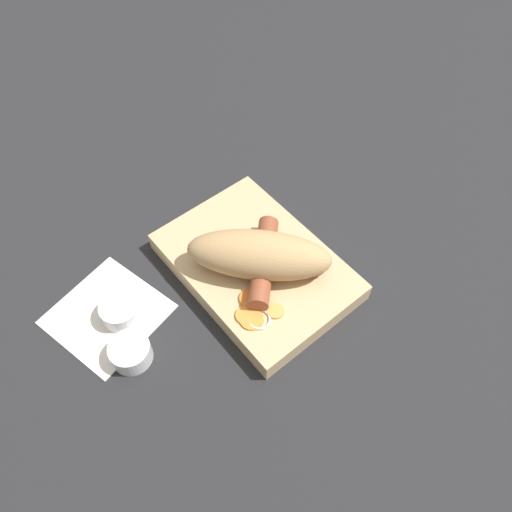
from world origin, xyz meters
The scene contains 8 objects.
ground_plane centered at (0.00, 0.00, 0.00)m, with size 3.00×3.00×0.00m, color #232326.
food_tray centered at (0.00, 0.00, 0.02)m, with size 0.27×0.19×0.03m.
bread_roll centered at (0.01, -0.01, 0.06)m, with size 0.19×0.18×0.06m.
sausage centered at (0.02, 0.00, 0.05)m, with size 0.13×0.13×0.03m.
pickled_veggies centered at (0.06, -0.05, 0.03)m, with size 0.07×0.07×0.00m.
napkin centered at (-0.08, -0.20, 0.00)m, with size 0.17×0.17×0.00m.
condiment_cup_near centered at (-0.06, -0.19, 0.01)m, with size 0.05×0.05×0.03m.
condiment_cup_far centered at (0.00, -0.21, 0.01)m, with size 0.05×0.05×0.03m.
Camera 1 is at (0.31, -0.25, 0.60)m, focal length 35.00 mm.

